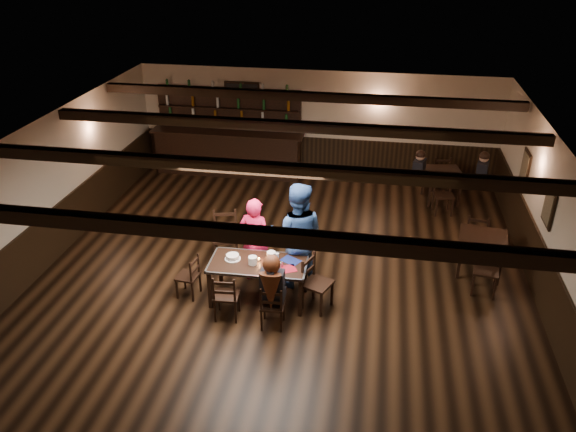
% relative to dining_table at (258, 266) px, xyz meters
% --- Properties ---
extents(ground, '(10.00, 10.00, 0.00)m').
position_rel_dining_table_xyz_m(ground, '(0.27, 0.71, -0.68)').
color(ground, black).
rests_on(ground, ground).
extents(room_shell, '(9.02, 10.02, 2.71)m').
position_rel_dining_table_xyz_m(room_shell, '(0.28, 0.74, 1.07)').
color(room_shell, beige).
rests_on(room_shell, ground).
extents(dining_table, '(1.67, 0.86, 0.75)m').
position_rel_dining_table_xyz_m(dining_table, '(0.00, 0.00, 0.00)').
color(dining_table, black).
rests_on(dining_table, ground).
extents(chair_near_left, '(0.42, 0.41, 0.85)m').
position_rel_dining_table_xyz_m(chair_near_left, '(-0.41, -0.63, -0.18)').
color(chair_near_left, black).
rests_on(chair_near_left, ground).
extents(chair_near_right, '(0.39, 0.37, 0.80)m').
position_rel_dining_table_xyz_m(chair_near_right, '(0.38, -0.73, -0.21)').
color(chair_near_right, black).
rests_on(chair_near_right, ground).
extents(chair_end_left, '(0.39, 0.41, 0.79)m').
position_rel_dining_table_xyz_m(chair_end_left, '(-1.17, -0.09, -0.22)').
color(chair_end_left, black).
rests_on(chair_end_left, ground).
extents(chair_end_right, '(0.57, 0.58, 0.96)m').
position_rel_dining_table_xyz_m(chair_end_right, '(0.94, -0.03, -0.12)').
color(chair_end_right, black).
rests_on(chair_end_right, ground).
extents(chair_far_pushed, '(0.57, 0.55, 1.01)m').
position_rel_dining_table_xyz_m(chair_far_pushed, '(-0.91, 1.23, -0.09)').
color(chair_far_pushed, black).
rests_on(chair_far_pushed, ground).
extents(woman_pink, '(0.66, 0.49, 1.64)m').
position_rel_dining_table_xyz_m(woman_pink, '(-0.19, 0.62, 0.14)').
color(woman_pink, red).
rests_on(woman_pink, ground).
extents(man_blue, '(0.98, 0.77, 1.97)m').
position_rel_dining_table_xyz_m(man_blue, '(0.57, 0.63, 0.31)').
color(man_blue, navy).
rests_on(man_blue, ground).
extents(seated_person, '(0.37, 0.56, 0.91)m').
position_rel_dining_table_xyz_m(seated_person, '(0.37, -0.68, 0.19)').
color(seated_person, black).
rests_on(seated_person, ground).
extents(cake, '(0.27, 0.27, 0.09)m').
position_rel_dining_table_xyz_m(cake, '(-0.45, 0.03, 0.11)').
color(cake, white).
rests_on(cake, dining_table).
extents(plate_stack_a, '(0.15, 0.15, 0.14)m').
position_rel_dining_table_xyz_m(plate_stack_a, '(-0.08, -0.05, 0.14)').
color(plate_stack_a, white).
rests_on(plate_stack_a, dining_table).
extents(plate_stack_b, '(0.15, 0.15, 0.18)m').
position_rel_dining_table_xyz_m(plate_stack_b, '(0.21, 0.09, 0.16)').
color(plate_stack_b, white).
rests_on(plate_stack_b, dining_table).
extents(tea_light, '(0.05, 0.05, 0.06)m').
position_rel_dining_table_xyz_m(tea_light, '(-0.00, 0.06, 0.10)').
color(tea_light, '#A5A8AD').
rests_on(tea_light, dining_table).
extents(salt_shaker, '(0.04, 0.04, 0.10)m').
position_rel_dining_table_xyz_m(salt_shaker, '(0.39, -0.10, 0.13)').
color(salt_shaker, silver).
rests_on(salt_shaker, dining_table).
extents(pepper_shaker, '(0.03, 0.03, 0.08)m').
position_rel_dining_table_xyz_m(pepper_shaker, '(0.41, -0.04, 0.12)').
color(pepper_shaker, '#A5A8AD').
rests_on(pepper_shaker, dining_table).
extents(drink_glass, '(0.07, 0.07, 0.11)m').
position_rel_dining_table_xyz_m(drink_glass, '(0.29, 0.17, 0.13)').
color(drink_glass, silver).
rests_on(drink_glass, dining_table).
extents(menu_red, '(0.41, 0.36, 0.00)m').
position_rel_dining_table_xyz_m(menu_red, '(0.49, -0.13, 0.08)').
color(menu_red, maroon).
rests_on(menu_red, dining_table).
extents(menu_blue, '(0.39, 0.35, 0.00)m').
position_rel_dining_table_xyz_m(menu_blue, '(0.53, 0.16, 0.08)').
color(menu_blue, navy).
rests_on(menu_blue, dining_table).
extents(bar_counter, '(3.91, 0.70, 2.20)m').
position_rel_dining_table_xyz_m(bar_counter, '(-1.97, 5.42, 0.05)').
color(bar_counter, black).
rests_on(bar_counter, ground).
extents(back_table_a, '(0.97, 0.97, 0.75)m').
position_rel_dining_table_xyz_m(back_table_a, '(3.86, 1.55, -0.03)').
color(back_table_a, black).
rests_on(back_table_a, ground).
extents(back_table_b, '(0.97, 0.97, 0.75)m').
position_rel_dining_table_xyz_m(back_table_b, '(3.36, 4.60, -0.03)').
color(back_table_b, black).
rests_on(back_table_b, ground).
extents(bg_patron_left, '(0.33, 0.43, 0.78)m').
position_rel_dining_table_xyz_m(bg_patron_left, '(2.81, 4.52, 0.18)').
color(bg_patron_left, black).
rests_on(bg_patron_left, ground).
extents(bg_patron_right, '(0.32, 0.43, 0.80)m').
position_rel_dining_table_xyz_m(bg_patron_right, '(4.22, 4.62, 0.19)').
color(bg_patron_right, black).
rests_on(bg_patron_right, ground).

